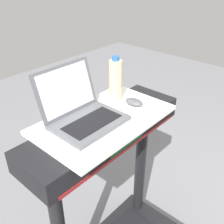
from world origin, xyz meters
The scene contains 4 objects.
desk_board centered at (0.00, 0.70, 1.06)m, with size 0.67×0.40×0.02m, color white.
laptop centered at (-0.09, 0.76, 1.12)m, with size 0.33×0.30×0.24m.
computer_mouse centered at (0.20, 0.67, 1.09)m, with size 0.06×0.10×0.03m, color #4C4C51.
water_bottle centered at (0.18, 0.79, 1.19)m, with size 0.07×0.07×0.24m.
Camera 1 is at (-0.79, -0.06, 1.74)m, focal length 42.67 mm.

